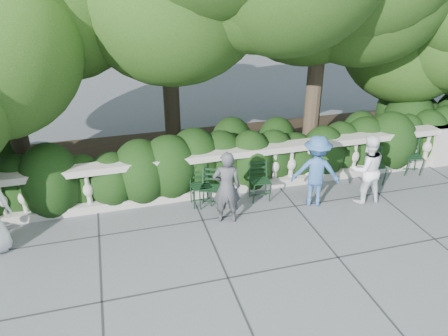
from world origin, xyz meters
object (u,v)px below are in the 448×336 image
object	(u,v)px
chair_f	(412,176)
person_casual_man	(367,169)
person_woman_grey	(227,187)
chair_b	(203,208)
person_older_blue	(316,171)
chair_d	(261,202)
chair_e	(375,186)
chair_c	(209,210)

from	to	relation	value
chair_f	person_casual_man	distance (m)	2.07
person_woman_grey	person_casual_man	xyz separation A→B (m)	(3.01, -0.05, 0.01)
chair_b	person_older_blue	world-z (taller)	person_older_blue
chair_d	chair_e	world-z (taller)	same
chair_f	chair_d	bearing A→B (deg)	-163.95
person_casual_man	chair_f	bearing A→B (deg)	-154.41
chair_d	person_older_blue	xyz separation A→B (m)	(1.04, -0.33, 0.77)
chair_b	chair_e	xyz separation A→B (m)	(4.01, -0.13, 0.00)
chair_b	person_casual_man	xyz separation A→B (m)	(3.36, -0.64, 0.75)
chair_c	person_casual_man	world-z (taller)	person_casual_man
person_woman_grey	person_casual_man	distance (m)	3.01
chair_b	person_older_blue	distance (m)	2.46
chair_f	person_older_blue	xyz separation A→B (m)	(-2.86, -0.53, 0.77)
chair_b	chair_c	world-z (taller)	same
chair_e	person_casual_man	bearing A→B (deg)	-130.31
chair_d	chair_c	bearing A→B (deg)	-175.68
person_older_blue	person_woman_grey	bearing A→B (deg)	25.80
person_casual_man	person_older_blue	bearing A→B (deg)	-5.56
chair_d	chair_f	size ratio (longest dim) A/B	1.00
person_woman_grey	person_casual_man	bearing A→B (deg)	-168.40
person_woman_grey	person_older_blue	size ratio (longest dim) A/B	0.97
chair_c	chair_f	world-z (taller)	same
chair_d	chair_f	world-z (taller)	same
chair_f	person_woman_grey	size ratio (longest dim) A/B	0.57
person_older_blue	chair_d	bearing A→B (deg)	4.21
chair_c	chair_f	size ratio (longest dim) A/B	1.00
chair_d	person_older_blue	bearing A→B (deg)	-13.83
chair_c	person_casual_man	bearing A→B (deg)	16.14
chair_d	person_casual_man	bearing A→B (deg)	-9.76
chair_d	chair_b	bearing A→B (deg)	178.03
chair_d	person_woman_grey	xyz separation A→B (m)	(-0.90, -0.46, 0.74)
chair_b	chair_c	bearing A→B (deg)	-53.30
chair_b	chair_f	bearing A→B (deg)	0.07
chair_f	chair_e	bearing A→B (deg)	-156.98
chair_d	person_woman_grey	distance (m)	1.26
person_woman_grey	chair_f	bearing A→B (deg)	-159.63
person_casual_man	person_older_blue	xyz separation A→B (m)	(-1.07, 0.18, 0.02)
person_casual_man	person_older_blue	distance (m)	1.08
chair_e	chair_f	distance (m)	1.16
chair_f	person_casual_man	bearing A→B (deg)	-145.27
person_casual_man	chair_d	bearing A→B (deg)	-9.66
chair_f	person_older_blue	bearing A→B (deg)	-156.36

